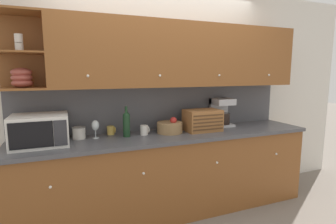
{
  "coord_description": "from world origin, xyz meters",
  "views": [
    {
      "loc": [
        -1.08,
        -2.92,
        1.59
      ],
      "look_at": [
        0.0,
        -0.21,
        1.15
      ],
      "focal_mm": 28.0,
      "sensor_mm": 36.0,
      "label": 1
    }
  ],
  "objects_px": {
    "storage_canister": "(79,133)",
    "mug": "(111,130)",
    "microwave": "(40,130)",
    "wine_glass": "(95,126)",
    "bread_box": "(202,120)",
    "coffee_maker": "(221,112)",
    "wine_bottle": "(126,123)",
    "fruit_basket": "(170,127)",
    "mug_blue_second": "(144,130)"
  },
  "relations": [
    {
      "from": "microwave",
      "to": "mug_blue_second",
      "type": "bearing_deg",
      "value": 2.05
    },
    {
      "from": "wine_bottle",
      "to": "bread_box",
      "type": "relative_size",
      "value": 0.8
    },
    {
      "from": "microwave",
      "to": "bread_box",
      "type": "relative_size",
      "value": 1.21
    },
    {
      "from": "mug",
      "to": "bread_box",
      "type": "distance_m",
      "value": 1.04
    },
    {
      "from": "mug_blue_second",
      "to": "storage_canister",
      "type": "bearing_deg",
      "value": 173.07
    },
    {
      "from": "microwave",
      "to": "bread_box",
      "type": "height_order",
      "value": "microwave"
    },
    {
      "from": "storage_canister",
      "to": "wine_glass",
      "type": "relative_size",
      "value": 0.7
    },
    {
      "from": "bread_box",
      "to": "fruit_basket",
      "type": "bearing_deg",
      "value": 173.56
    },
    {
      "from": "storage_canister",
      "to": "fruit_basket",
      "type": "relative_size",
      "value": 0.47
    },
    {
      "from": "wine_glass",
      "to": "storage_canister",
      "type": "bearing_deg",
      "value": 165.17
    },
    {
      "from": "wine_bottle",
      "to": "mug_blue_second",
      "type": "xyz_separation_m",
      "value": [
        0.2,
        0.01,
        -0.09
      ]
    },
    {
      "from": "mug_blue_second",
      "to": "coffee_maker",
      "type": "distance_m",
      "value": 1.06
    },
    {
      "from": "microwave",
      "to": "bread_box",
      "type": "bearing_deg",
      "value": -0.67
    },
    {
      "from": "microwave",
      "to": "wine_glass",
      "type": "xyz_separation_m",
      "value": [
        0.51,
        0.08,
        -0.02
      ]
    },
    {
      "from": "wine_bottle",
      "to": "bread_box",
      "type": "xyz_separation_m",
      "value": [
        0.88,
        -0.04,
        -0.02
      ]
    },
    {
      "from": "coffee_maker",
      "to": "mug_blue_second",
      "type": "bearing_deg",
      "value": -174.11
    },
    {
      "from": "storage_canister",
      "to": "fruit_basket",
      "type": "distance_m",
      "value": 0.97
    },
    {
      "from": "mug",
      "to": "microwave",
      "type": "bearing_deg",
      "value": -164.48
    },
    {
      "from": "wine_bottle",
      "to": "fruit_basket",
      "type": "height_order",
      "value": "wine_bottle"
    },
    {
      "from": "microwave",
      "to": "coffee_maker",
      "type": "bearing_deg",
      "value": 4.0
    },
    {
      "from": "microwave",
      "to": "storage_canister",
      "type": "xyz_separation_m",
      "value": [
        0.35,
        0.12,
        -0.08
      ]
    },
    {
      "from": "coffee_maker",
      "to": "microwave",
      "type": "bearing_deg",
      "value": -176.0
    },
    {
      "from": "microwave",
      "to": "mug",
      "type": "distance_m",
      "value": 0.71
    },
    {
      "from": "microwave",
      "to": "fruit_basket",
      "type": "distance_m",
      "value": 1.31
    },
    {
      "from": "storage_canister",
      "to": "bread_box",
      "type": "bearing_deg",
      "value": -5.8
    },
    {
      "from": "mug",
      "to": "bread_box",
      "type": "relative_size",
      "value": 0.22
    },
    {
      "from": "wine_bottle",
      "to": "coffee_maker",
      "type": "height_order",
      "value": "coffee_maker"
    },
    {
      "from": "storage_canister",
      "to": "bread_box",
      "type": "xyz_separation_m",
      "value": [
        1.36,
        -0.14,
        0.06
      ]
    },
    {
      "from": "microwave",
      "to": "fruit_basket",
      "type": "xyz_separation_m",
      "value": [
        1.31,
        0.02,
        -0.08
      ]
    },
    {
      "from": "wine_glass",
      "to": "bread_box",
      "type": "bearing_deg",
      "value": -4.56
    },
    {
      "from": "mug_blue_second",
      "to": "wine_bottle",
      "type": "bearing_deg",
      "value": -176.7
    },
    {
      "from": "bread_box",
      "to": "coffee_maker",
      "type": "relative_size",
      "value": 1.16
    },
    {
      "from": "storage_canister",
      "to": "coffee_maker",
      "type": "xyz_separation_m",
      "value": [
        1.72,
        0.03,
        0.12
      ]
    },
    {
      "from": "mug",
      "to": "mug_blue_second",
      "type": "distance_m",
      "value": 0.37
    },
    {
      "from": "storage_canister",
      "to": "mug",
      "type": "height_order",
      "value": "storage_canister"
    },
    {
      "from": "storage_canister",
      "to": "microwave",
      "type": "bearing_deg",
      "value": -161.13
    },
    {
      "from": "microwave",
      "to": "wine_bottle",
      "type": "relative_size",
      "value": 1.52
    },
    {
      "from": "wine_bottle",
      "to": "mug_blue_second",
      "type": "distance_m",
      "value": 0.22
    },
    {
      "from": "bread_box",
      "to": "coffee_maker",
      "type": "height_order",
      "value": "coffee_maker"
    },
    {
      "from": "coffee_maker",
      "to": "wine_bottle",
      "type": "bearing_deg",
      "value": -174.52
    },
    {
      "from": "fruit_basket",
      "to": "bread_box",
      "type": "height_order",
      "value": "bread_box"
    },
    {
      "from": "mug_blue_second",
      "to": "wine_glass",
      "type": "bearing_deg",
      "value": 175.62
    },
    {
      "from": "fruit_basket",
      "to": "coffee_maker",
      "type": "bearing_deg",
      "value": 9.07
    },
    {
      "from": "storage_canister",
      "to": "mug",
      "type": "xyz_separation_m",
      "value": [
        0.34,
        0.07,
        -0.02
      ]
    },
    {
      "from": "storage_canister",
      "to": "wine_bottle",
      "type": "relative_size",
      "value": 0.41
    },
    {
      "from": "storage_canister",
      "to": "coffee_maker",
      "type": "bearing_deg",
      "value": 0.89
    },
    {
      "from": "wine_bottle",
      "to": "microwave",
      "type": "bearing_deg",
      "value": -178.26
    },
    {
      "from": "wine_bottle",
      "to": "fruit_basket",
      "type": "distance_m",
      "value": 0.5
    },
    {
      "from": "microwave",
      "to": "fruit_basket",
      "type": "bearing_deg",
      "value": 1.05
    },
    {
      "from": "mug",
      "to": "coffee_maker",
      "type": "distance_m",
      "value": 1.39
    }
  ]
}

